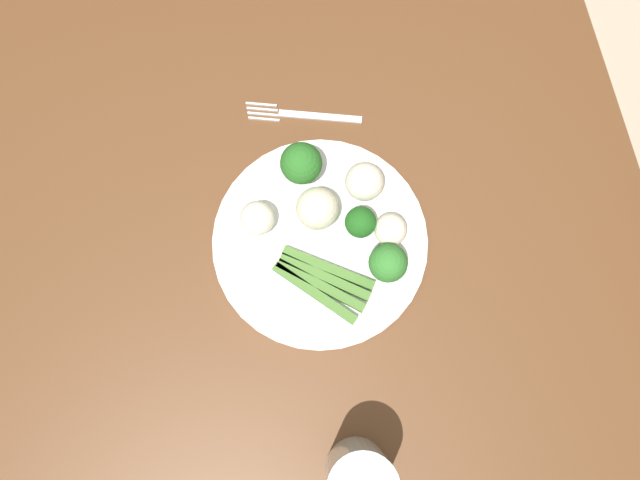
{
  "coord_description": "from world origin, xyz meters",
  "views": [
    {
      "loc": [
        -0.14,
        -0.01,
        1.52
      ],
      "look_at": [
        0.02,
        -0.04,
        0.77
      ],
      "focal_mm": 32.54,
      "sensor_mm": 36.0,
      "label": 1
    }
  ],
  "objects": [
    {
      "name": "ground_plane",
      "position": [
        0.0,
        0.0,
        -0.01
      ],
      "size": [
        6.0,
        6.0,
        0.02
      ],
      "primitive_type": "cube",
      "color": "#B7A88E"
    },
    {
      "name": "cauliflower_mid",
      "position": [
        0.02,
        -0.14,
        0.78
      ],
      "size": [
        0.04,
        0.04,
        0.04
      ],
      "primitive_type": "sphere",
      "color": "silver",
      "rests_on": "plate"
    },
    {
      "name": "cauliflower_left",
      "position": [
        0.06,
        0.03,
        0.78
      ],
      "size": [
        0.05,
        0.05,
        0.05
      ],
      "primitive_type": "sphere",
      "color": "white",
      "rests_on": "plate"
    },
    {
      "name": "cauliflower_near_fork",
      "position": [
        0.09,
        -0.12,
        0.79
      ],
      "size": [
        0.05,
        0.05,
        0.05
      ],
      "primitive_type": "sphere",
      "color": "silver",
      "rests_on": "plate"
    },
    {
      "name": "fork",
      "position": [
        0.21,
        -0.06,
        0.75
      ],
      "size": [
        0.06,
        0.16,
        0.0
      ],
      "rotation": [
        0.0,
        0.0,
        1.29
      ],
      "color": "silver",
      "rests_on": "dining_table"
    },
    {
      "name": "water_glass",
      "position": [
        -0.27,
        -0.03,
        0.81
      ],
      "size": [
        0.08,
        0.08,
        0.13
      ],
      "primitive_type": "cylinder",
      "color": "silver",
      "rests_on": "dining_table"
    },
    {
      "name": "cauliflower_edge",
      "position": [
        0.06,
        -0.05,
        0.79
      ],
      "size": [
        0.06,
        0.06,
        0.06
      ],
      "primitive_type": "sphere",
      "color": "beige",
      "rests_on": "plate"
    },
    {
      "name": "asparagus_bundle",
      "position": [
        -0.03,
        -0.04,
        0.77
      ],
      "size": [
        0.12,
        0.13,
        0.01
      ],
      "rotation": [
        0.0,
        0.0,
        4.05
      ],
      "color": "#47752D",
      "rests_on": "plate"
    },
    {
      "name": "plate",
      "position": [
        0.02,
        -0.04,
        0.75
      ],
      "size": [
        0.29,
        0.29,
        0.01
      ],
      "primitive_type": "cylinder",
      "color": "white",
      "rests_on": "dining_table"
    },
    {
      "name": "broccoli_front_left",
      "position": [
        0.12,
        -0.04,
        0.8
      ],
      "size": [
        0.06,
        0.06,
        0.07
      ],
      "color": "#568E33",
      "rests_on": "plate"
    },
    {
      "name": "broccoli_front",
      "position": [
        0.03,
        -0.1,
        0.79
      ],
      "size": [
        0.04,
        0.04,
        0.05
      ],
      "color": "#4C7F2B",
      "rests_on": "plate"
    },
    {
      "name": "dining_table",
      "position": [
        0.0,
        0.0,
        0.64
      ],
      "size": [
        1.1,
        1.02,
        0.75
      ],
      "color": "brown",
      "rests_on": "ground_plane"
    },
    {
      "name": "broccoli_outer_edge",
      "position": [
        -0.03,
        -0.12,
        0.8
      ],
      "size": [
        0.05,
        0.05,
        0.06
      ],
      "color": "#609E3D",
      "rests_on": "plate"
    }
  ]
}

